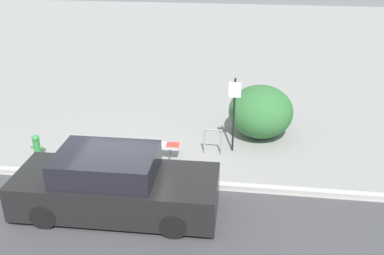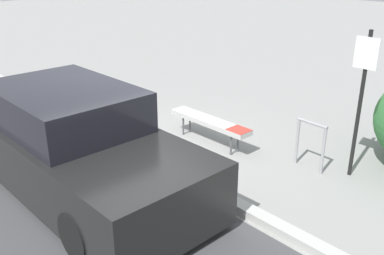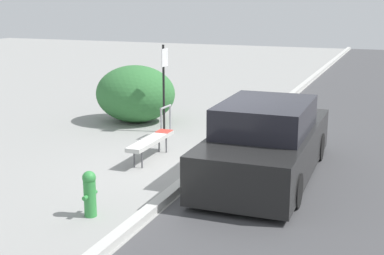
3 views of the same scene
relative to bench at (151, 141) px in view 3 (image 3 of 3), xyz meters
name	(u,v)px [view 3 (image 3 of 3)]	position (x,y,z in m)	size (l,w,h in m)	color
ground_plane	(200,172)	(-0.46, -1.32, -0.42)	(60.00, 60.00, 0.00)	gray
curb	(200,169)	(-0.46, -1.32, -0.35)	(60.00, 0.20, 0.13)	#B7B7B2
bench	(151,141)	(0.00, 0.00, 0.00)	(1.80, 0.34, 0.48)	#515156
bike_rack	(166,119)	(1.83, 0.47, 0.08)	(0.55, 0.07, 0.83)	#99999E
sign_post	(164,80)	(2.40, 0.77, 0.96)	(0.36, 0.08, 2.30)	black
fire_hydrant	(90,192)	(-3.22, -0.46, -0.01)	(0.36, 0.22, 0.77)	#338C3F
shrub_hedge	(135,94)	(3.22, 2.04, 0.39)	(2.06, 2.29, 1.62)	#337038
parked_car_near	(266,143)	(-0.21, -2.62, 0.27)	(4.76, 1.89, 1.53)	black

